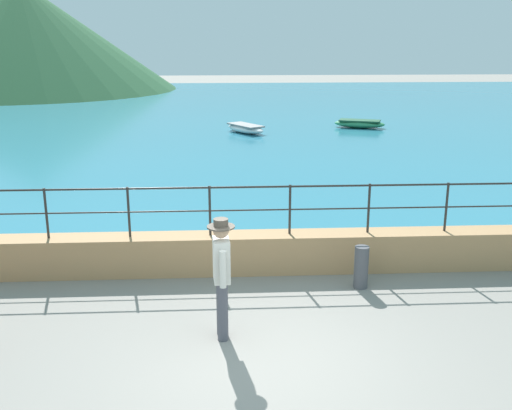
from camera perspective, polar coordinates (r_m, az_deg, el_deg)
ground_plane at (r=8.00m, az=0.56°, el=-14.99°), size 120.00×120.00×0.00m
promenade_wall at (r=10.74m, az=-0.57°, el=-4.59°), size 20.00×0.56×0.70m
railing at (r=10.44m, az=-0.58°, el=0.35°), size 18.44×0.04×0.90m
lake_water at (r=32.95m, az=-2.45°, el=8.74°), size 64.00×44.32×0.06m
hill_main at (r=50.83m, az=-21.42°, el=14.82°), size 23.29×23.29×8.24m
person_walking at (r=8.23m, az=-3.32°, el=-6.48°), size 0.38×0.57×1.75m
bollard at (r=10.20m, az=10.06°, el=-5.89°), size 0.24×0.24×0.73m
boat_0 at (r=27.96m, az=9.90°, el=7.71°), size 2.47×1.64×0.36m
boat_2 at (r=26.12m, az=-1.01°, el=7.38°), size 1.99×2.42×0.36m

